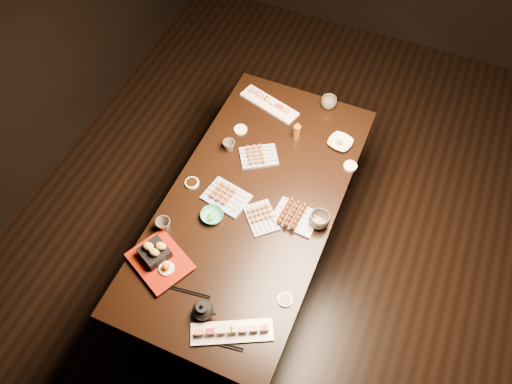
{
  "coord_description": "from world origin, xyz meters",
  "views": [
    {
      "loc": [
        0.31,
        -1.45,
        3.05
      ],
      "look_at": [
        -0.29,
        -0.06,
        0.77
      ],
      "focal_mm": 35.0,
      "sensor_mm": 36.0,
      "label": 1
    }
  ],
  "objects_px": {
    "teacup_mid_right": "(319,220)",
    "sushi_platter_near": "(232,331)",
    "sushi_platter_far": "(269,102)",
    "yakitori_plate_center": "(226,195)",
    "tempura_tray": "(159,258)",
    "edamame_bowl_green": "(212,216)",
    "condiment_bottle": "(297,130)",
    "teacup_far_left": "(229,146)",
    "teapot": "(203,309)",
    "yakitori_plate_left": "(259,154)",
    "yakitori_plate_right": "(261,216)",
    "dining_table": "(253,234)",
    "teacup_far_right": "(329,103)",
    "edamame_bowl_cream": "(340,143)",
    "teacup_near_left": "(164,225)"
  },
  "relations": [
    {
      "from": "teapot",
      "to": "yakitori_plate_left",
      "type": "bearing_deg",
      "value": 96.85
    },
    {
      "from": "edamame_bowl_green",
      "to": "edamame_bowl_cream",
      "type": "distance_m",
      "value": 0.89
    },
    {
      "from": "dining_table",
      "to": "condiment_bottle",
      "type": "xyz_separation_m",
      "value": [
        0.06,
        0.52,
        0.44
      ]
    },
    {
      "from": "sushi_platter_far",
      "to": "yakitori_plate_center",
      "type": "height_order",
      "value": "yakitori_plate_center"
    },
    {
      "from": "sushi_platter_near",
      "to": "edamame_bowl_cream",
      "type": "relative_size",
      "value": 2.8
    },
    {
      "from": "sushi_platter_far",
      "to": "edamame_bowl_green",
      "type": "distance_m",
      "value": 0.88
    },
    {
      "from": "yakitori_plate_left",
      "to": "teacup_mid_right",
      "type": "bearing_deg",
      "value": -63.78
    },
    {
      "from": "yakitori_plate_center",
      "to": "yakitori_plate_left",
      "type": "bearing_deg",
      "value": 91.98
    },
    {
      "from": "dining_table",
      "to": "teapot",
      "type": "distance_m",
      "value": 0.8
    },
    {
      "from": "dining_table",
      "to": "teacup_far_left",
      "type": "distance_m",
      "value": 0.56
    },
    {
      "from": "sushi_platter_near",
      "to": "condiment_bottle",
      "type": "relative_size",
      "value": 2.86
    },
    {
      "from": "tempura_tray",
      "to": "yakitori_plate_right",
      "type": "bearing_deg",
      "value": 76.21
    },
    {
      "from": "sushi_platter_near",
      "to": "teacup_near_left",
      "type": "xyz_separation_m",
      "value": [
        -0.56,
        0.37,
        0.01
      ]
    },
    {
      "from": "sushi_platter_far",
      "to": "yakitori_plate_center",
      "type": "bearing_deg",
      "value": 110.33
    },
    {
      "from": "condiment_bottle",
      "to": "sushi_platter_near",
      "type": "bearing_deg",
      "value": -83.45
    },
    {
      "from": "edamame_bowl_green",
      "to": "teacup_far_left",
      "type": "relative_size",
      "value": 1.72
    },
    {
      "from": "sushi_platter_near",
      "to": "edamame_bowl_green",
      "type": "relative_size",
      "value": 3.13
    },
    {
      "from": "sushi_platter_far",
      "to": "tempura_tray",
      "type": "xyz_separation_m",
      "value": [
        -0.09,
        -1.22,
        0.03
      ]
    },
    {
      "from": "condiment_bottle",
      "to": "yakitori_plate_center",
      "type": "bearing_deg",
      "value": -109.92
    },
    {
      "from": "edamame_bowl_cream",
      "to": "condiment_bottle",
      "type": "xyz_separation_m",
      "value": [
        -0.26,
        -0.05,
        0.05
      ]
    },
    {
      "from": "sushi_platter_near",
      "to": "edamame_bowl_green",
      "type": "distance_m",
      "value": 0.63
    },
    {
      "from": "teacup_mid_right",
      "to": "condiment_bottle",
      "type": "bearing_deg",
      "value": 121.87
    },
    {
      "from": "dining_table",
      "to": "teacup_mid_right",
      "type": "height_order",
      "value": "teacup_mid_right"
    },
    {
      "from": "teacup_mid_right",
      "to": "sushi_platter_near",
      "type": "bearing_deg",
      "value": -104.09
    },
    {
      "from": "yakitori_plate_center",
      "to": "edamame_bowl_cream",
      "type": "distance_m",
      "value": 0.76
    },
    {
      "from": "teacup_far_right",
      "to": "condiment_bottle",
      "type": "bearing_deg",
      "value": -106.9
    },
    {
      "from": "tempura_tray",
      "to": "edamame_bowl_green",
      "type": "bearing_deg",
      "value": 96.04
    },
    {
      "from": "yakitori_plate_center",
      "to": "edamame_bowl_cream",
      "type": "height_order",
      "value": "yakitori_plate_center"
    },
    {
      "from": "teapot",
      "to": "sushi_platter_far",
      "type": "bearing_deg",
      "value": 98.8
    },
    {
      "from": "teacup_far_right",
      "to": "tempura_tray",
      "type": "bearing_deg",
      "value": -107.9
    },
    {
      "from": "yakitori_plate_center",
      "to": "teacup_far_right",
      "type": "height_order",
      "value": "teacup_far_right"
    },
    {
      "from": "sushi_platter_far",
      "to": "condiment_bottle",
      "type": "xyz_separation_m",
      "value": [
        0.25,
        -0.18,
        0.04
      ]
    },
    {
      "from": "tempura_tray",
      "to": "teacup_far_left",
      "type": "xyz_separation_m",
      "value": [
        0.01,
        0.8,
        -0.02
      ]
    },
    {
      "from": "dining_table",
      "to": "teacup_far_left",
      "type": "xyz_separation_m",
      "value": [
        -0.27,
        0.28,
        0.41
      ]
    },
    {
      "from": "yakitori_plate_center",
      "to": "yakitori_plate_right",
      "type": "height_order",
      "value": "yakitori_plate_center"
    },
    {
      "from": "teacup_far_left",
      "to": "condiment_bottle",
      "type": "distance_m",
      "value": 0.41
    },
    {
      "from": "yakitori_plate_center",
      "to": "teacup_mid_right",
      "type": "bearing_deg",
      "value": 15.52
    },
    {
      "from": "tempura_tray",
      "to": "teapot",
      "type": "xyz_separation_m",
      "value": [
        0.32,
        -0.15,
        -0.0
      ]
    },
    {
      "from": "dining_table",
      "to": "teacup_far_right",
      "type": "xyz_separation_m",
      "value": [
        0.16,
        0.83,
        0.41
      ]
    },
    {
      "from": "sushi_platter_far",
      "to": "teacup_mid_right",
      "type": "distance_m",
      "value": 0.9
    },
    {
      "from": "sushi_platter_far",
      "to": "edamame_bowl_cream",
      "type": "bearing_deg",
      "value": -178.18
    },
    {
      "from": "teacup_far_right",
      "to": "teacup_mid_right",
      "type": "bearing_deg",
      "value": -74.81
    },
    {
      "from": "edamame_bowl_cream",
      "to": "teacup_far_left",
      "type": "xyz_separation_m",
      "value": [
        -0.59,
        -0.29,
        0.02
      ]
    },
    {
      "from": "dining_table",
      "to": "teacup_far_left",
      "type": "relative_size",
      "value": 25.24
    },
    {
      "from": "teacup_far_right",
      "to": "teapot",
      "type": "height_order",
      "value": "teapot"
    },
    {
      "from": "yakitori_plate_left",
      "to": "yakitori_plate_right",
      "type": "bearing_deg",
      "value": -97.09
    },
    {
      "from": "edamame_bowl_green",
      "to": "tempura_tray",
      "type": "relative_size",
      "value": 0.41
    },
    {
      "from": "teacup_near_left",
      "to": "yakitori_plate_right",
      "type": "bearing_deg",
      "value": 29.82
    },
    {
      "from": "edamame_bowl_cream",
      "to": "tempura_tray",
      "type": "height_order",
      "value": "tempura_tray"
    },
    {
      "from": "teacup_far_left",
      "to": "yakitori_plate_right",
      "type": "bearing_deg",
      "value": -45.41
    }
  ]
}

